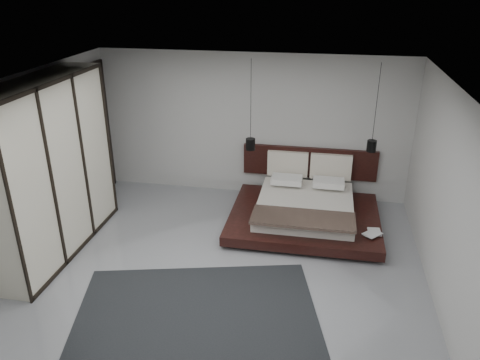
% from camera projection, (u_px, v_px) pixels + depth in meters
% --- Properties ---
extents(floor, '(6.00, 6.00, 0.00)m').
position_uv_depth(floor, '(219.00, 276.00, 6.91)').
color(floor, gray).
rests_on(floor, ground).
extents(ceiling, '(6.00, 6.00, 0.00)m').
position_uv_depth(ceiling, '(215.00, 88.00, 5.78)').
color(ceiling, white).
rests_on(ceiling, wall_back).
extents(wall_back, '(6.00, 0.00, 6.00)m').
position_uv_depth(wall_back, '(252.00, 126.00, 9.05)').
color(wall_back, '#B3B3B1').
rests_on(wall_back, floor).
extents(wall_front, '(6.00, 0.00, 6.00)m').
position_uv_depth(wall_front, '(131.00, 350.00, 3.65)').
color(wall_front, '#B3B3B1').
rests_on(wall_front, floor).
extents(wall_left, '(0.00, 6.00, 6.00)m').
position_uv_depth(wall_left, '(18.00, 175.00, 6.85)').
color(wall_left, '#B3B3B1').
rests_on(wall_left, floor).
extents(wall_right, '(0.00, 6.00, 6.00)m').
position_uv_depth(wall_right, '(451.00, 209.00, 5.84)').
color(wall_right, '#B3B3B1').
rests_on(wall_right, floor).
extents(lattice_screen, '(0.05, 0.90, 2.60)m').
position_uv_depth(lattice_screen, '(98.00, 131.00, 9.08)').
color(lattice_screen, black).
rests_on(lattice_screen, floor).
extents(bed, '(2.58, 2.31, 1.04)m').
position_uv_depth(bed, '(305.00, 208.00, 8.33)').
color(bed, black).
rests_on(bed, floor).
extents(book_lower, '(0.22, 0.28, 0.03)m').
position_uv_depth(book_lower, '(368.00, 232.00, 7.60)').
color(book_lower, '#99724C').
rests_on(book_lower, bed).
extents(book_upper, '(0.35, 0.35, 0.02)m').
position_uv_depth(book_upper, '(367.00, 231.00, 7.57)').
color(book_upper, '#99724C').
rests_on(book_upper, book_lower).
extents(pendant_left, '(0.17, 0.17, 1.63)m').
position_uv_depth(pendant_left, '(250.00, 144.00, 8.45)').
color(pendant_left, black).
rests_on(pendant_left, ceiling).
extents(pendant_right, '(0.16, 0.16, 1.52)m').
position_uv_depth(pendant_right, '(372.00, 145.00, 8.06)').
color(pendant_right, black).
rests_on(pendant_right, ceiling).
extents(wardrobe, '(0.66, 2.80, 2.75)m').
position_uv_depth(wardrobe, '(49.00, 170.00, 7.10)').
color(wardrobe, beige).
rests_on(wardrobe, floor).
extents(rug, '(3.57, 2.92, 0.01)m').
position_uv_depth(rug, '(197.00, 318.00, 6.07)').
color(rug, black).
rests_on(rug, floor).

